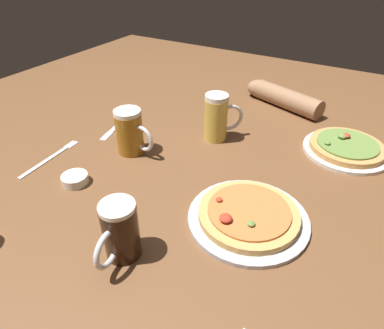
{
  "coord_description": "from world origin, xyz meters",
  "views": [
    {
      "loc": [
        0.41,
        -0.7,
        0.58
      ],
      "look_at": [
        0.0,
        0.0,
        0.02
      ],
      "focal_mm": 31.02,
      "sensor_mm": 36.0,
      "label": 1
    }
  ],
  "objects_px": {
    "pizza_plate_near": "(248,216)",
    "beer_mug_pale": "(217,118)",
    "beer_mug_amber": "(130,132)",
    "ramekin_sauce": "(75,179)",
    "pizza_plate_far": "(346,148)",
    "fork_spare": "(51,157)",
    "diner_arm": "(280,96)",
    "beer_mug_dark": "(120,232)",
    "knife_right": "(117,126)"
  },
  "relations": [
    {
      "from": "beer_mug_amber",
      "to": "beer_mug_pale",
      "type": "height_order",
      "value": "beer_mug_pale"
    },
    {
      "from": "beer_mug_pale",
      "to": "ramekin_sauce",
      "type": "bearing_deg",
      "value": -118.21
    },
    {
      "from": "beer_mug_dark",
      "to": "ramekin_sauce",
      "type": "bearing_deg",
      "value": 155.34
    },
    {
      "from": "pizza_plate_far",
      "to": "diner_arm",
      "type": "bearing_deg",
      "value": 141.28
    },
    {
      "from": "pizza_plate_far",
      "to": "beer_mug_pale",
      "type": "relative_size",
      "value": 1.67
    },
    {
      "from": "beer_mug_dark",
      "to": "beer_mug_amber",
      "type": "bearing_deg",
      "value": 125.99
    },
    {
      "from": "beer_mug_amber",
      "to": "ramekin_sauce",
      "type": "xyz_separation_m",
      "value": [
        -0.03,
        -0.21,
        -0.06
      ]
    },
    {
      "from": "pizza_plate_far",
      "to": "fork_spare",
      "type": "relative_size",
      "value": 1.13
    },
    {
      "from": "knife_right",
      "to": "diner_arm",
      "type": "distance_m",
      "value": 0.67
    },
    {
      "from": "pizza_plate_near",
      "to": "beer_mug_pale",
      "type": "distance_m",
      "value": 0.41
    },
    {
      "from": "pizza_plate_near",
      "to": "beer_mug_amber",
      "type": "xyz_separation_m",
      "value": [
        -0.45,
        0.11,
        0.06
      ]
    },
    {
      "from": "beer_mug_dark",
      "to": "beer_mug_amber",
      "type": "relative_size",
      "value": 0.97
    },
    {
      "from": "pizza_plate_near",
      "to": "beer_mug_amber",
      "type": "height_order",
      "value": "beer_mug_amber"
    },
    {
      "from": "beer_mug_pale",
      "to": "pizza_plate_near",
      "type": "bearing_deg",
      "value": -52.15
    },
    {
      "from": "pizza_plate_near",
      "to": "beer_mug_dark",
      "type": "xyz_separation_m",
      "value": [
        -0.2,
        -0.24,
        0.05
      ]
    },
    {
      "from": "beer_mug_dark",
      "to": "fork_spare",
      "type": "relative_size",
      "value": 0.6
    },
    {
      "from": "pizza_plate_near",
      "to": "ramekin_sauce",
      "type": "xyz_separation_m",
      "value": [
        -0.48,
        -0.11,
        -0.0
      ]
    },
    {
      "from": "pizza_plate_near",
      "to": "beer_mug_pale",
      "type": "bearing_deg",
      "value": 127.85
    },
    {
      "from": "pizza_plate_far",
      "to": "knife_right",
      "type": "bearing_deg",
      "value": -162.3
    },
    {
      "from": "pizza_plate_far",
      "to": "beer_mug_amber",
      "type": "distance_m",
      "value": 0.7
    },
    {
      "from": "beer_mug_pale",
      "to": "fork_spare",
      "type": "height_order",
      "value": "beer_mug_pale"
    },
    {
      "from": "beer_mug_dark",
      "to": "fork_spare",
      "type": "distance_m",
      "value": 0.49
    },
    {
      "from": "fork_spare",
      "to": "diner_arm",
      "type": "distance_m",
      "value": 0.9
    },
    {
      "from": "fork_spare",
      "to": "diner_arm",
      "type": "height_order",
      "value": "diner_arm"
    },
    {
      "from": "knife_right",
      "to": "beer_mug_amber",
      "type": "bearing_deg",
      "value": -33.59
    },
    {
      "from": "beer_mug_amber",
      "to": "knife_right",
      "type": "distance_m",
      "value": 0.2
    },
    {
      "from": "pizza_plate_far",
      "to": "beer_mug_pale",
      "type": "xyz_separation_m",
      "value": [
        -0.4,
        -0.13,
        0.06
      ]
    },
    {
      "from": "beer_mug_pale",
      "to": "diner_arm",
      "type": "relative_size",
      "value": 0.47
    },
    {
      "from": "pizza_plate_near",
      "to": "fork_spare",
      "type": "bearing_deg",
      "value": -175.21
    },
    {
      "from": "beer_mug_pale",
      "to": "knife_right",
      "type": "relative_size",
      "value": 0.74
    },
    {
      "from": "beer_mug_pale",
      "to": "diner_arm",
      "type": "bearing_deg",
      "value": 75.03
    },
    {
      "from": "knife_right",
      "to": "fork_spare",
      "type": "relative_size",
      "value": 0.91
    },
    {
      "from": "beer_mug_amber",
      "to": "ramekin_sauce",
      "type": "relative_size",
      "value": 1.97
    },
    {
      "from": "pizza_plate_far",
      "to": "ramekin_sauce",
      "type": "xyz_separation_m",
      "value": [
        -0.63,
        -0.56,
        -0.0
      ]
    },
    {
      "from": "pizza_plate_far",
      "to": "diner_arm",
      "type": "xyz_separation_m",
      "value": [
        -0.3,
        0.24,
        0.02
      ]
    },
    {
      "from": "beer_mug_amber",
      "to": "beer_mug_pale",
      "type": "distance_m",
      "value": 0.29
    },
    {
      "from": "fork_spare",
      "to": "beer_mug_dark",
      "type": "bearing_deg",
      "value": -22.22
    },
    {
      "from": "beer_mug_dark",
      "to": "beer_mug_amber",
      "type": "xyz_separation_m",
      "value": [
        -0.25,
        0.34,
        0.0
      ]
    },
    {
      "from": "diner_arm",
      "to": "fork_spare",
      "type": "bearing_deg",
      "value": -123.42
    },
    {
      "from": "beer_mug_dark",
      "to": "ramekin_sauce",
      "type": "height_order",
      "value": "beer_mug_dark"
    },
    {
      "from": "knife_right",
      "to": "beer_mug_pale",
      "type": "bearing_deg",
      "value": 17.29
    },
    {
      "from": "beer_mug_dark",
      "to": "fork_spare",
      "type": "height_order",
      "value": "beer_mug_dark"
    },
    {
      "from": "ramekin_sauce",
      "to": "knife_right",
      "type": "relative_size",
      "value": 0.34
    },
    {
      "from": "pizza_plate_far",
      "to": "ramekin_sauce",
      "type": "height_order",
      "value": "pizza_plate_far"
    },
    {
      "from": "beer_mug_dark",
      "to": "diner_arm",
      "type": "bearing_deg",
      "value": 87.15
    },
    {
      "from": "pizza_plate_far",
      "to": "beer_mug_dark",
      "type": "distance_m",
      "value": 0.78
    },
    {
      "from": "beer_mug_amber",
      "to": "diner_arm",
      "type": "bearing_deg",
      "value": 63.33
    },
    {
      "from": "ramekin_sauce",
      "to": "diner_arm",
      "type": "height_order",
      "value": "diner_arm"
    },
    {
      "from": "beer_mug_amber",
      "to": "fork_spare",
      "type": "height_order",
      "value": "beer_mug_amber"
    },
    {
      "from": "pizza_plate_far",
      "to": "diner_arm",
      "type": "relative_size",
      "value": 0.78
    }
  ]
}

